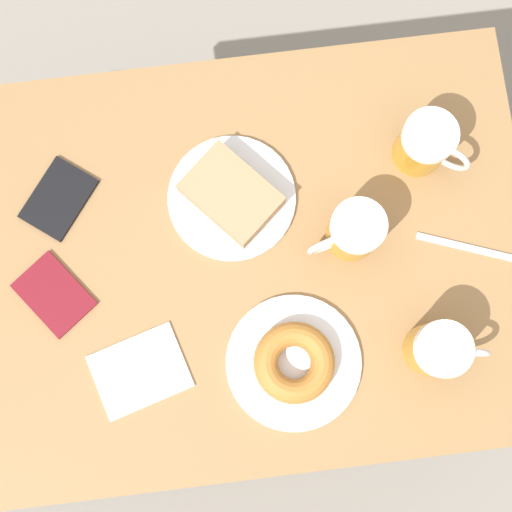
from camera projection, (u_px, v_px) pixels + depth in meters
The scene contains 11 objects.
ground_plane at pixel (256, 296), 1.95m from camera, with size 8.00×8.00×0.00m, color gray.
table at pixel (256, 263), 1.29m from camera, with size 0.73×0.96×0.74m.
plate_with_cake at pixel (231, 196), 1.22m from camera, with size 0.22×0.22×0.05m.
plate_with_donut at pixel (294, 363), 1.18m from camera, with size 0.23×0.23×0.05m.
beer_mug_left at pixel (438, 349), 1.15m from camera, with size 0.09×0.13×0.11m.
beer_mug_center at pixel (426, 144), 1.20m from camera, with size 0.10×0.12×0.11m.
beer_mug_right at pixel (353, 231), 1.18m from camera, with size 0.09×0.13×0.11m.
napkin_folded at pixel (140, 371), 1.19m from camera, with size 0.15×0.18×0.00m.
fork at pixel (465, 247), 1.23m from camera, with size 0.07×0.16×0.00m.
passport_near_edge at pixel (59, 199), 1.24m from camera, with size 0.15×0.15×0.01m.
passport_far_edge at pixel (54, 295), 1.21m from camera, with size 0.15×0.15×0.01m.
Camera 1 is at (-0.17, 0.02, 1.95)m, focal length 50.00 mm.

